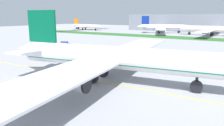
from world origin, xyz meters
The scene contains 10 objects.
ground_plane centered at (0.00, 0.00, 0.00)m, with size 600.00×600.00×0.00m, color #9E9EA3.
apron_taxi_line centered at (0.00, -2.90, 0.00)m, with size 280.00×0.36×0.01m, color yellow.
grass_median_strip centered at (0.00, 122.09, 0.05)m, with size 320.00×24.00×0.10m, color #2D6628.
airliner_foreground centered at (3.54, -1.80, 5.99)m, with size 60.41×98.12×17.64m.
ground_crew_wingwalker_port centered at (-4.05, -21.56, 0.96)m, with size 0.47×0.44×1.58m.
service_truck_baggage_loader centered at (-50.11, 37.56, 1.59)m, with size 4.98×3.71×3.01m.
parked_airliner_far_left centered at (-135.21, 158.01, 4.43)m, with size 48.52×79.64×13.06m.
parked_airliner_far_centre centered at (-42.61, 160.12, 5.46)m, with size 46.10×74.44×16.09m.
parked_airliner_far_right centered at (0.96, 152.39, 5.40)m, with size 47.98×75.79×15.90m.
terminal_building centered at (-35.40, 194.49, 9.00)m, with size 112.78×20.00×18.00m, color gray.
Camera 1 is at (32.88, -46.37, 16.06)m, focal length 35.46 mm.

